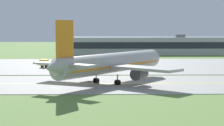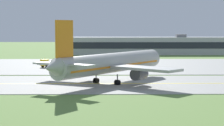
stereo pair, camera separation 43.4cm
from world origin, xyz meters
The scene contains 7 objects.
ground_plane centered at (0.00, 0.00, 0.00)m, with size 500.00×500.00×0.00m, color olive.
taxiway_strip centered at (0.00, 0.00, 0.05)m, with size 240.00×28.00×0.10m, color gray.
apron_pad centered at (10.00, 42.00, 0.05)m, with size 140.00×52.00×0.10m, color gray.
taxiway_centreline centered at (0.00, 0.00, 0.11)m, with size 220.00×0.60×0.01m, color yellow.
airplane_lead centered at (-1.29, 0.75, 4.13)m, with size 28.94×34.58×12.70m.
service_truck_fuel centered at (-18.70, 36.18, 1.18)m, with size 6.12×5.81×2.59m.
terminal_building centered at (15.64, 94.32, 3.69)m, with size 66.94×8.51×8.53m.
Camera 2 is at (-2.16, -87.37, 11.46)m, focal length 69.87 mm.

